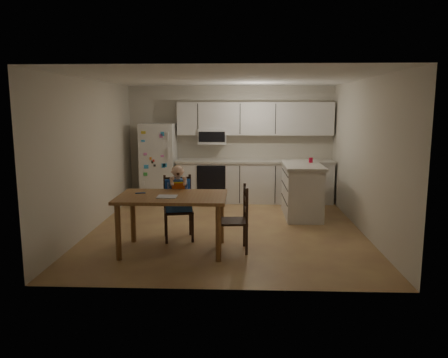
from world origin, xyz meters
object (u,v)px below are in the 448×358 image
refrigerator (159,163)px  chair_booster (178,194)px  chair_side (239,214)px  dining_table (172,203)px  kitchen_island (302,190)px  red_cup (311,160)px

refrigerator → chair_booster: 2.83m
chair_booster → chair_side: size_ratio=1.23×
chair_booster → dining_table: bearing=-100.8°
kitchen_island → dining_table: (-2.12, -2.13, 0.21)m
kitchen_island → red_cup: red_cup is taller
kitchen_island → dining_table: size_ratio=0.88×
chair_side → refrigerator: bearing=-156.2°
kitchen_island → chair_side: (-1.17, -2.08, 0.04)m
refrigerator → chair_booster: bearing=-73.3°
red_cup → chair_side: red_cup is taller
red_cup → dining_table: red_cup is taller
refrigerator → chair_booster: size_ratio=1.45×
chair_booster → kitchen_island: bearing=23.8°
red_cup → chair_booster: size_ratio=0.08×
dining_table → chair_side: bearing=3.5°
refrigerator → kitchen_island: size_ratio=1.26×
kitchen_island → red_cup: size_ratio=14.19×
chair_booster → chair_side: bearing=-42.1°
chair_booster → chair_side: chair_booster is taller
red_cup → dining_table: (-2.30, -2.38, -0.33)m
refrigerator → chair_booster: refrigerator is taller
refrigerator → chair_side: size_ratio=1.79×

